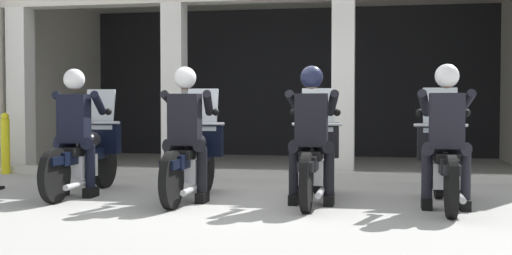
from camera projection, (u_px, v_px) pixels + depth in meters
name	position (u px, v px, depth m)	size (l,w,h in m)	color
ground_plane	(288.00, 172.00, 10.85)	(80.00, 80.00, 0.00)	#999993
station_building	(278.00, 53.00, 12.71)	(9.46, 4.53, 3.40)	black
kerb_strip	(251.00, 174.00, 10.06)	(8.96, 0.24, 0.12)	#B7B5AD
motorcycle_far_left	(86.00, 155.00, 8.30)	(0.62, 2.04, 1.35)	black
police_officer_far_left	(75.00, 121.00, 8.00)	(0.63, 0.61, 1.58)	black
motorcycle_center_left	(193.00, 158.00, 7.86)	(0.62, 2.04, 1.35)	black
police_officer_center_left	(186.00, 122.00, 7.57)	(0.63, 0.61, 1.58)	black
motorcycle_center_right	(314.00, 159.00, 7.65)	(0.62, 2.04, 1.35)	black
police_officer_center_right	(312.00, 123.00, 7.36)	(0.63, 0.61, 1.58)	black
motorcycle_far_right	(443.00, 162.00, 7.31)	(0.62, 2.04, 1.35)	black
police_officer_far_right	(446.00, 124.00, 7.02)	(0.63, 0.61, 1.58)	black
bollard_kerbside	(5.00, 143.00, 10.62)	(0.14, 0.14, 1.01)	yellow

